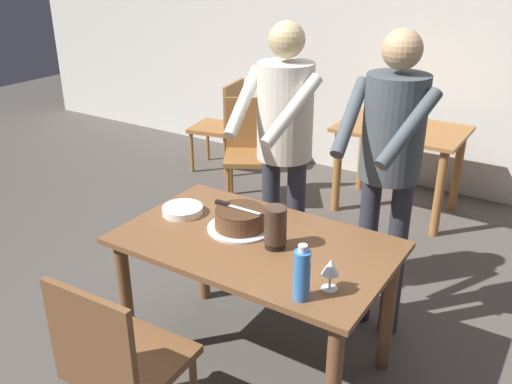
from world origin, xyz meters
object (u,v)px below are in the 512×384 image
chair_near_side (119,360)px  background_chair_1 (251,147)px  cake_knife (228,205)px  cake_on_platter (240,220)px  wine_glass_near (331,268)px  background_chair_3 (222,123)px  main_dining_table (255,262)px  background_table (400,146)px  hurricane_lamp (275,227)px  plate_stack (183,210)px  person_standing_beside (390,156)px  person_cutting_cake (284,137)px  water_bottle (302,274)px

chair_near_side → background_chair_1: same height
cake_knife → background_chair_1: size_ratio=0.30×
cake_on_platter → wine_glass_near: bearing=-21.8°
wine_glass_near → background_chair_3: 3.36m
main_dining_table → background_chair_3: background_chair_3 is taller
background_chair_1 → background_chair_3: bearing=143.6°
background_table → hurricane_lamp: bearing=-86.6°
plate_stack → person_standing_beside: 1.14m
wine_glass_near → person_standing_beside: (-0.07, 0.84, 0.22)m
main_dining_table → wine_glass_near: (0.49, -0.19, 0.23)m
background_chair_1 → person_cutting_cake: bearing=-49.6°
wine_glass_near → water_bottle: (-0.07, -0.13, 0.01)m
plate_stack → water_bottle: 0.99m
chair_near_side → background_chair_3: (-1.63, 3.02, 0.00)m
water_bottle → hurricane_lamp: water_bottle is taller
plate_stack → water_bottle: bearing=-21.2°
main_dining_table → cake_knife: cake_knife is taller
cake_knife → background_table: size_ratio=0.27×
background_table → water_bottle: bearing=-80.3°
main_dining_table → plate_stack: size_ratio=6.13×
person_standing_beside → water_bottle: bearing=-90.1°
chair_near_side → background_table: chair_near_side is taller
wine_glass_near → cake_on_platter: bearing=158.2°
hurricane_lamp → plate_stack: bearing=175.4°
cake_on_platter → background_table: bearing=87.0°
main_dining_table → cake_on_platter: size_ratio=3.97×
cake_on_platter → chair_near_side: chair_near_side is taller
person_cutting_cake → chair_near_side: 1.52m
main_dining_table → background_table: size_ratio=1.35×
chair_near_side → person_standing_beside: bearing=67.2°
cake_knife → background_chair_1: (-0.97, 1.70, -0.37)m
main_dining_table → cake_on_platter: bearing=155.1°
water_bottle → background_chair_1: 2.64m
wine_glass_near → background_chair_1: 2.59m
cake_knife → background_table: cake_knife is taller
cake_on_platter → water_bottle: water_bottle is taller
background_table → wine_glass_near: bearing=-78.2°
chair_near_side → background_table: bearing=86.9°
wine_glass_near → person_standing_beside: size_ratio=0.08×
cake_knife → water_bottle: water_bottle is taller
chair_near_side → background_chair_1: bearing=111.3°
cake_knife → wine_glass_near: wine_glass_near is taller
cake_knife → person_standing_beside: (0.62, 0.59, 0.21)m
wine_glass_near → background_table: wine_glass_near is taller
main_dining_table → background_table: 2.24m
cake_knife → wine_glass_near: (0.69, -0.25, -0.01)m
main_dining_table → background_table: main_dining_table is taller
main_dining_table → chair_near_side: size_ratio=1.50×
background_chair_3 → background_table: bearing=0.3°
person_standing_beside → background_table: 1.73m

